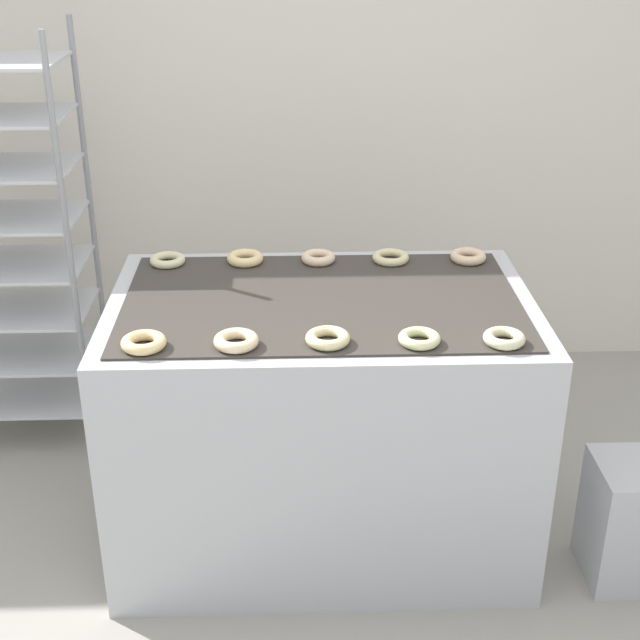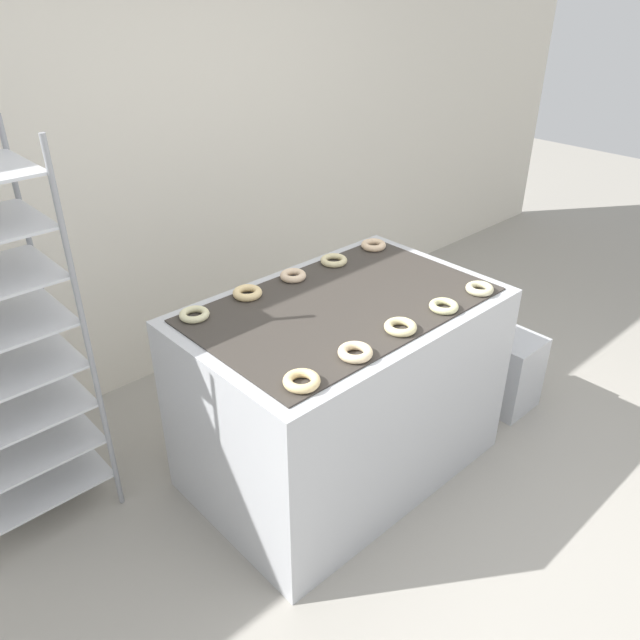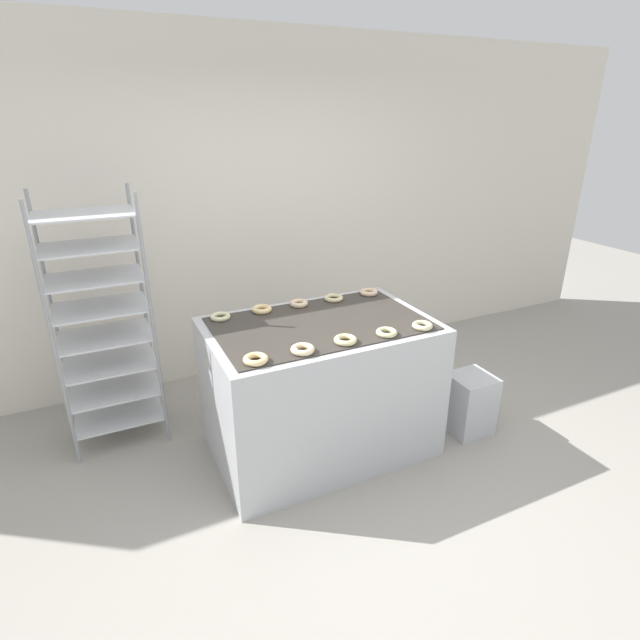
{
  "view_description": "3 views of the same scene",
  "coord_description": "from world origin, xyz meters",
  "px_view_note": "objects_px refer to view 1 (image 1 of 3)",
  "views": [
    {
      "loc": [
        -0.1,
        -2.01,
        2.15
      ],
      "look_at": [
        0.0,
        0.86,
        0.79
      ],
      "focal_mm": 50.0,
      "sensor_mm": 36.0,
      "label": 1
    },
    {
      "loc": [
        -1.73,
        -1.0,
        2.24
      ],
      "look_at": [
        0.0,
        0.86,
        0.79
      ],
      "focal_mm": 35.0,
      "sensor_mm": 36.0,
      "label": 2
    },
    {
      "loc": [
        -1.25,
        -1.92,
        2.17
      ],
      "look_at": [
        0.0,
        0.71,
        0.96
      ],
      "focal_mm": 28.0,
      "sensor_mm": 36.0,
      "label": 3
    }
  ],
  "objects_px": {
    "fryer_machine": "(321,420)",
    "donut_far_right": "(391,257)",
    "donut_near_leftmost": "(144,342)",
    "donut_far_rightmost": "(468,256)",
    "donut_near_right": "(419,338)",
    "donut_near_left": "(236,341)",
    "donut_near_center": "(328,338)",
    "donut_far_leftmost": "(168,260)",
    "donut_far_left": "(245,258)",
    "baking_rack_cart": "(10,242)",
    "donut_far_center": "(319,258)",
    "donut_near_rightmost": "(504,338)",
    "glaze_bin": "(633,521)"
  },
  "relations": [
    {
      "from": "fryer_machine",
      "to": "donut_far_right",
      "type": "bearing_deg",
      "value": 51.61
    },
    {
      "from": "donut_near_leftmost",
      "to": "donut_far_rightmost",
      "type": "height_order",
      "value": "same"
    },
    {
      "from": "fryer_machine",
      "to": "donut_near_right",
      "type": "xyz_separation_m",
      "value": [
        0.28,
        -0.34,
        0.49
      ]
    },
    {
      "from": "donut_near_left",
      "to": "donut_near_center",
      "type": "relative_size",
      "value": 1.0
    },
    {
      "from": "donut_far_leftmost",
      "to": "donut_far_left",
      "type": "height_order",
      "value": "donut_far_left"
    },
    {
      "from": "donut_near_center",
      "to": "fryer_machine",
      "type": "bearing_deg",
      "value": 91.2
    },
    {
      "from": "baking_rack_cart",
      "to": "donut_near_left",
      "type": "relative_size",
      "value": 12.85
    },
    {
      "from": "donut_near_leftmost",
      "to": "donut_near_center",
      "type": "height_order",
      "value": "donut_near_leftmost"
    },
    {
      "from": "donut_far_center",
      "to": "donut_near_rightmost",
      "type": "bearing_deg",
      "value": -51.9
    },
    {
      "from": "glaze_bin",
      "to": "donut_near_leftmost",
      "type": "relative_size",
      "value": 3.3
    },
    {
      "from": "baking_rack_cart",
      "to": "donut_far_leftmost",
      "type": "xyz_separation_m",
      "value": [
        0.69,
        -0.4,
        0.07
      ]
    },
    {
      "from": "donut_near_right",
      "to": "donut_near_rightmost",
      "type": "xyz_separation_m",
      "value": [
        0.26,
        -0.01,
        0.0
      ]
    },
    {
      "from": "donut_near_right",
      "to": "donut_far_left",
      "type": "xyz_separation_m",
      "value": [
        -0.55,
        0.68,
        0.0
      ]
    },
    {
      "from": "donut_far_left",
      "to": "donut_far_right",
      "type": "bearing_deg",
      "value": -0.57
    },
    {
      "from": "donut_far_leftmost",
      "to": "donut_far_left",
      "type": "bearing_deg",
      "value": 0.82
    },
    {
      "from": "baking_rack_cart",
      "to": "glaze_bin",
      "type": "relative_size",
      "value": 3.9
    },
    {
      "from": "donut_near_right",
      "to": "fryer_machine",
      "type": "bearing_deg",
      "value": 130.04
    },
    {
      "from": "donut_near_right",
      "to": "donut_far_center",
      "type": "relative_size",
      "value": 1.03
    },
    {
      "from": "donut_far_left",
      "to": "donut_near_leftmost",
      "type": "bearing_deg",
      "value": -111.85
    },
    {
      "from": "donut_near_rightmost",
      "to": "donut_far_left",
      "type": "height_order",
      "value": "donut_far_left"
    },
    {
      "from": "donut_far_leftmost",
      "to": "donut_far_right",
      "type": "distance_m",
      "value": 0.82
    },
    {
      "from": "donut_near_center",
      "to": "donut_far_left",
      "type": "relative_size",
      "value": 1.02
    },
    {
      "from": "donut_far_left",
      "to": "donut_far_leftmost",
      "type": "bearing_deg",
      "value": -179.18
    },
    {
      "from": "donut_far_right",
      "to": "donut_far_rightmost",
      "type": "bearing_deg",
      "value": -0.92
    },
    {
      "from": "fryer_machine",
      "to": "donut_far_center",
      "type": "relative_size",
      "value": 11.49
    },
    {
      "from": "donut_far_left",
      "to": "donut_far_center",
      "type": "height_order",
      "value": "same"
    },
    {
      "from": "donut_near_leftmost",
      "to": "donut_near_right",
      "type": "height_order",
      "value": "donut_near_leftmost"
    },
    {
      "from": "glaze_bin",
      "to": "donut_near_right",
      "type": "height_order",
      "value": "donut_near_right"
    },
    {
      "from": "donut_near_left",
      "to": "donut_far_right",
      "type": "distance_m",
      "value": 0.86
    },
    {
      "from": "donut_near_leftmost",
      "to": "donut_far_left",
      "type": "height_order",
      "value": "same"
    },
    {
      "from": "baking_rack_cart",
      "to": "donut_far_left",
      "type": "bearing_deg",
      "value": -22.09
    },
    {
      "from": "glaze_bin",
      "to": "donut_far_left",
      "type": "xyz_separation_m",
      "value": [
        -1.33,
        0.64,
        0.73
      ]
    },
    {
      "from": "fryer_machine",
      "to": "donut_far_right",
      "type": "height_order",
      "value": "donut_far_right"
    },
    {
      "from": "donut_near_right",
      "to": "donut_far_right",
      "type": "height_order",
      "value": "same"
    },
    {
      "from": "donut_far_right",
      "to": "donut_far_rightmost",
      "type": "distance_m",
      "value": 0.29
    },
    {
      "from": "donut_far_leftmost",
      "to": "donut_far_left",
      "type": "distance_m",
      "value": 0.28
    },
    {
      "from": "glaze_bin",
      "to": "donut_near_right",
      "type": "relative_size",
      "value": 3.49
    },
    {
      "from": "baking_rack_cart",
      "to": "fryer_machine",
      "type": "bearing_deg",
      "value": -30.66
    },
    {
      "from": "donut_near_rightmost",
      "to": "donut_far_rightmost",
      "type": "height_order",
      "value": "donut_far_rightmost"
    },
    {
      "from": "donut_near_left",
      "to": "donut_far_rightmost",
      "type": "xyz_separation_m",
      "value": [
        0.82,
        0.67,
        -0.0
      ]
    },
    {
      "from": "donut_near_leftmost",
      "to": "donut_near_left",
      "type": "height_order",
      "value": "same"
    },
    {
      "from": "donut_near_left",
      "to": "donut_far_center",
      "type": "height_order",
      "value": "same"
    },
    {
      "from": "donut_near_left",
      "to": "donut_far_left",
      "type": "height_order",
      "value": "same"
    },
    {
      "from": "glaze_bin",
      "to": "donut_near_left",
      "type": "xyz_separation_m",
      "value": [
        -1.33,
        -0.04,
        0.73
      ]
    },
    {
      "from": "fryer_machine",
      "to": "donut_near_center",
      "type": "relative_size",
      "value": 10.59
    },
    {
      "from": "donut_near_leftmost",
      "to": "donut_far_center",
      "type": "bearing_deg",
      "value": 51.27
    },
    {
      "from": "donut_near_leftmost",
      "to": "donut_near_rightmost",
      "type": "bearing_deg",
      "value": -0.3
    },
    {
      "from": "donut_near_rightmost",
      "to": "donut_far_leftmost",
      "type": "xyz_separation_m",
      "value": [
        -1.09,
        0.68,
        -0.0
      ]
    },
    {
      "from": "fryer_machine",
      "to": "donut_near_left",
      "type": "xyz_separation_m",
      "value": [
        -0.27,
        -0.34,
        0.49
      ]
    },
    {
      "from": "donut_near_center",
      "to": "donut_near_left",
      "type": "bearing_deg",
      "value": -177.98
    }
  ]
}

